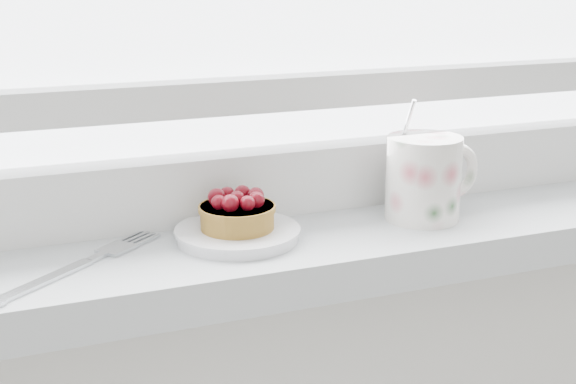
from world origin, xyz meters
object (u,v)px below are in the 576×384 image
saucer (238,234)px  fork (74,267)px  floral_mug (426,176)px  raspberry_tart (237,212)px

saucer → fork: bearing=-172.6°
floral_mug → raspberry_tart: bearing=177.7°
saucer → floral_mug: size_ratio=0.97×
raspberry_tart → floral_mug: (0.21, -0.01, 0.02)m
saucer → raspberry_tart: bearing=111.1°
saucer → floral_mug: (0.21, -0.01, 0.04)m
floral_mug → saucer: bearing=177.7°
saucer → floral_mug: floral_mug is taller
raspberry_tart → fork: size_ratio=0.42×
floral_mug → fork: size_ratio=0.71×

